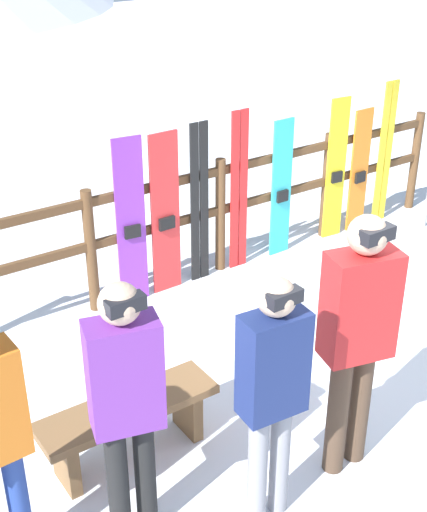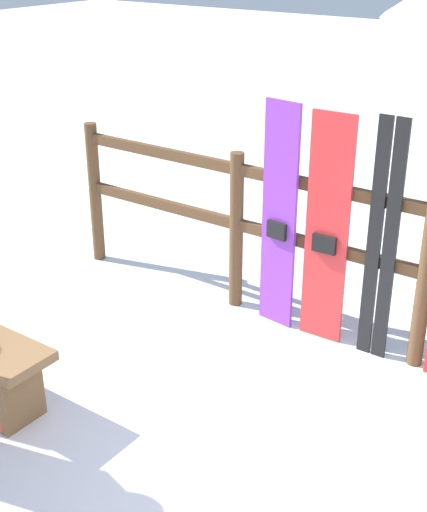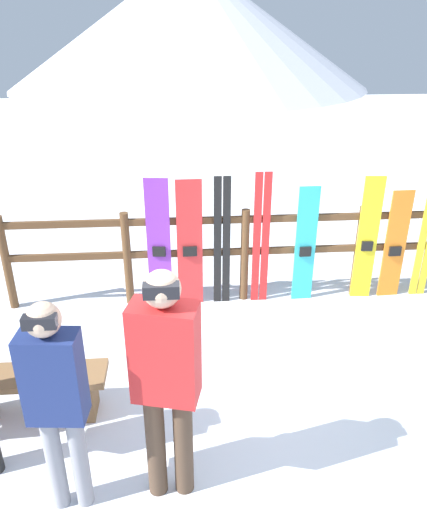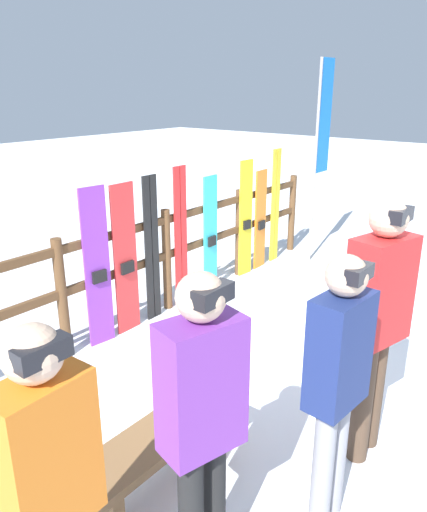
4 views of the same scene
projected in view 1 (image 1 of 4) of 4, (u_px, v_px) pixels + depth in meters
ground_plane at (364, 367)px, 5.80m from camera, size 40.00×40.00×0.00m
fence at (220, 205)px, 6.99m from camera, size 5.72×0.10×1.18m
bench at (128, 418)px, 4.74m from camera, size 1.23×0.36×0.45m
person_red at (357, 328)px, 4.35m from camera, size 0.48×0.34×1.83m
person_purple at (126, 397)px, 3.85m from camera, size 0.44×0.31×1.72m
person_navy at (272, 385)px, 3.99m from camera, size 0.39×0.24×1.67m
snowboard_purple at (131, 223)px, 6.39m from camera, size 0.28×0.08×1.60m
snowboard_red at (165, 215)px, 6.58m from camera, size 0.30×0.06×1.57m
ski_pair_black at (199, 204)px, 6.76m from camera, size 0.19×0.02×1.60m
ski_pair_red at (239, 192)px, 6.99m from camera, size 0.19×0.02×1.64m
snowboard_cyan at (281, 189)px, 7.30m from camera, size 0.25×0.06×1.46m
snowboard_yellow at (336, 170)px, 7.65m from camera, size 0.24×0.07×1.56m
snowboard_orange at (359, 171)px, 7.87m from camera, size 0.27×0.06×1.39m
ski_pair_yellow at (385, 153)px, 8.01m from camera, size 0.20×0.02×1.64m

